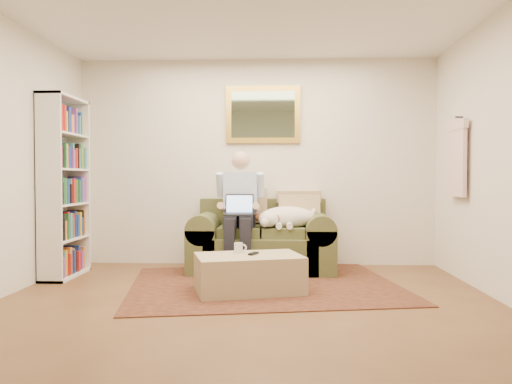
# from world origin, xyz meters

# --- Properties ---
(room_shell) EXTENTS (4.51, 5.00, 2.61)m
(room_shell) POSITION_xyz_m (0.00, 0.35, 1.30)
(room_shell) COLOR brown
(room_shell) RESTS_ON ground
(rug) EXTENTS (3.01, 2.57, 0.01)m
(rug) POSITION_xyz_m (0.14, 1.25, 0.01)
(rug) COLOR black
(rug) RESTS_ON room_shell
(sofa) EXTENTS (1.68, 0.86, 1.01)m
(sofa) POSITION_xyz_m (0.08, 2.04, 0.29)
(sofa) COLOR #5D6535
(sofa) RESTS_ON room_shell
(seated_man) EXTENTS (0.55, 0.79, 1.42)m
(seated_man) POSITION_xyz_m (-0.17, 1.89, 0.71)
(seated_man) COLOR #8CA4D8
(seated_man) RESTS_ON sofa
(laptop) EXTENTS (0.33, 0.26, 0.24)m
(laptop) POSITION_xyz_m (-0.17, 1.82, 0.74)
(laptop) COLOR black
(laptop) RESTS_ON seated_man
(sleeping_dog) EXTENTS (0.69, 0.44, 0.26)m
(sleeping_dog) POSITION_xyz_m (0.39, 1.96, 0.64)
(sleeping_dog) COLOR white
(sleeping_dog) RESTS_ON sofa
(ottoman) EXTENTS (1.12, 0.87, 0.36)m
(ottoman) POSITION_xyz_m (-0.00, 0.92, 0.18)
(ottoman) COLOR tan
(ottoman) RESTS_ON room_shell
(coffee_mug) EXTENTS (0.08, 0.08, 0.10)m
(coffee_mug) POSITION_xyz_m (-0.11, 1.05, 0.41)
(coffee_mug) COLOR white
(coffee_mug) RESTS_ON ottoman
(tv_remote) EXTENTS (0.10, 0.16, 0.02)m
(tv_remote) POSITION_xyz_m (0.04, 0.95, 0.37)
(tv_remote) COLOR black
(tv_remote) RESTS_ON ottoman
(bookshelf) EXTENTS (0.28, 0.80, 2.00)m
(bookshelf) POSITION_xyz_m (-2.10, 1.60, 1.00)
(bookshelf) COLOR white
(bookshelf) RESTS_ON room_shell
(wall_mirror) EXTENTS (0.94, 0.04, 0.72)m
(wall_mirror) POSITION_xyz_m (0.08, 2.47, 1.90)
(wall_mirror) COLOR gold
(wall_mirror) RESTS_ON room_shell
(hanging_shirt) EXTENTS (0.06, 0.52, 0.90)m
(hanging_shirt) POSITION_xyz_m (2.19, 1.60, 1.35)
(hanging_shirt) COLOR beige
(hanging_shirt) RESTS_ON room_shell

